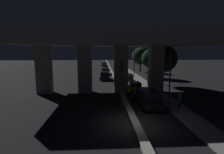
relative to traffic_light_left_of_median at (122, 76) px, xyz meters
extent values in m
plane|color=black|center=(0.70, -3.40, -3.42)|extent=(200.00, 200.00, 0.00)
cube|color=gray|center=(0.70, 31.60, -3.27)|extent=(0.61, 126.00, 0.29)
cube|color=gray|center=(5.73, 24.60, -3.35)|extent=(2.10, 126.00, 0.12)
cube|color=gray|center=(-4.30, 7.61, -0.12)|extent=(1.86, 1.70, 6.59)
cube|color=gray|center=(5.71, 7.61, -0.12)|extent=(1.86, 1.70, 6.59)
cube|color=gray|center=(0.70, 7.61, -0.12)|extent=(1.86, 1.70, 6.59)
cube|color=gray|center=(-9.92, 7.61, -0.12)|extent=(1.86, 1.70, 6.59)
cube|color=gray|center=(0.70, 7.61, 4.14)|extent=(26.26, 12.35, 1.92)
cube|color=#333335|center=(0.70, 7.61, 5.55)|extent=(26.26, 0.40, 0.90)
cylinder|color=black|center=(0.00, -0.10, -0.91)|extent=(0.14, 0.14, 5.01)
cube|color=black|center=(0.00, 0.08, 0.92)|extent=(0.30, 0.28, 0.95)
sphere|color=red|center=(0.00, 0.23, 1.22)|extent=(0.18, 0.18, 0.18)
sphere|color=black|center=(0.00, 0.23, 0.92)|extent=(0.18, 0.18, 0.18)
sphere|color=black|center=(0.00, 0.23, 0.62)|extent=(0.18, 0.18, 0.18)
cylinder|color=black|center=(4.78, -0.10, -0.54)|extent=(0.14, 0.14, 5.75)
cube|color=black|center=(4.78, 0.08, 1.66)|extent=(0.30, 0.28, 0.95)
sphere|color=red|center=(4.78, 0.23, 1.95)|extent=(0.18, 0.18, 0.18)
sphere|color=black|center=(4.78, 0.23, 1.66)|extent=(0.18, 0.18, 0.18)
sphere|color=black|center=(4.78, 0.23, 1.36)|extent=(0.18, 0.18, 0.18)
cylinder|color=#2D2D30|center=(5.20, 21.81, 1.03)|extent=(0.18, 0.18, 8.90)
cylinder|color=#2D2D30|center=(4.29, 21.81, 5.33)|extent=(1.82, 0.10, 0.10)
ellipsoid|color=#F2B759|center=(3.38, 21.81, 5.23)|extent=(0.56, 0.32, 0.24)
cube|color=black|center=(2.92, 0.87, -2.77)|extent=(2.07, 4.70, 0.70)
cube|color=black|center=(2.91, 0.98, -2.03)|extent=(1.79, 3.39, 0.79)
cylinder|color=black|center=(1.93, 2.36, -3.12)|extent=(0.22, 0.59, 0.58)
cylinder|color=black|center=(3.79, 2.43, -3.12)|extent=(0.22, 0.59, 0.58)
cylinder|color=black|center=(2.05, -0.70, -3.12)|extent=(0.22, 0.59, 0.58)
cylinder|color=black|center=(3.90, -0.63, -3.12)|extent=(0.22, 0.59, 0.58)
cube|color=red|center=(2.34, -1.48, -2.74)|extent=(0.18, 0.04, 0.11)
cube|color=red|center=(3.67, -1.43, -2.74)|extent=(0.18, 0.04, 0.11)
cube|color=gold|center=(2.68, 7.53, -2.77)|extent=(1.88, 4.61, 0.67)
cube|color=black|center=(2.69, 7.41, -2.19)|extent=(1.58, 1.87, 0.48)
cylinder|color=black|center=(1.79, 9.00, -3.11)|extent=(0.22, 0.63, 0.62)
cylinder|color=black|center=(3.47, 9.06, -3.11)|extent=(0.22, 0.63, 0.62)
cylinder|color=black|center=(1.90, 6.00, -3.11)|extent=(0.22, 0.63, 0.62)
cylinder|color=black|center=(3.58, 6.06, -3.11)|extent=(0.22, 0.63, 0.62)
cube|color=red|center=(2.16, 5.22, -2.74)|extent=(0.18, 0.04, 0.11)
cube|color=red|center=(3.37, 5.27, -2.74)|extent=(0.18, 0.04, 0.11)
cube|color=black|center=(2.88, 14.88, -2.81)|extent=(1.89, 4.48, 0.62)
cube|color=black|center=(2.88, 14.88, -2.14)|extent=(1.61, 2.71, 0.72)
cylinder|color=black|center=(2.12, 16.37, -3.12)|extent=(0.23, 0.61, 0.60)
cylinder|color=black|center=(3.78, 16.29, -3.12)|extent=(0.23, 0.61, 0.60)
cylinder|color=black|center=(1.99, 13.46, -3.12)|extent=(0.23, 0.61, 0.60)
cylinder|color=black|center=(3.65, 13.39, -3.12)|extent=(0.23, 0.61, 0.60)
cube|color=red|center=(2.19, 12.69, -2.77)|extent=(0.18, 0.04, 0.11)
cube|color=red|center=(3.38, 12.64, -2.77)|extent=(0.18, 0.04, 0.11)
cube|color=#591414|center=(2.47, 22.44, -2.75)|extent=(1.81, 4.46, 0.75)
cube|color=black|center=(2.46, 22.22, -2.10)|extent=(1.54, 2.16, 0.54)
cylinder|color=black|center=(1.70, 23.91, -3.12)|extent=(0.22, 0.59, 0.59)
cylinder|color=black|center=(3.33, 23.86, -3.12)|extent=(0.22, 0.59, 0.59)
cylinder|color=black|center=(1.61, 21.01, -3.12)|extent=(0.22, 0.59, 0.59)
cylinder|color=black|center=(3.24, 20.96, -3.12)|extent=(0.22, 0.59, 0.59)
cube|color=red|center=(1.82, 20.24, -2.71)|extent=(0.18, 0.04, 0.11)
cube|color=red|center=(2.99, 20.21, -2.71)|extent=(0.18, 0.04, 0.11)
cube|color=gold|center=(2.51, 29.71, -2.76)|extent=(1.93, 4.29, 0.67)
cube|color=black|center=(2.50, 29.50, -2.17)|extent=(1.62, 2.09, 0.53)
cylinder|color=black|center=(1.72, 31.14, -3.10)|extent=(0.23, 0.65, 0.64)
cylinder|color=black|center=(3.43, 31.07, -3.10)|extent=(0.23, 0.65, 0.64)
cylinder|color=black|center=(1.60, 28.36, -3.10)|extent=(0.23, 0.65, 0.64)
cylinder|color=black|center=(3.31, 28.29, -3.10)|extent=(0.23, 0.65, 0.64)
cube|color=red|center=(1.81, 27.62, -2.73)|extent=(0.18, 0.04, 0.11)
cube|color=red|center=(3.04, 27.57, -2.73)|extent=(0.18, 0.04, 0.11)
cube|color=black|center=(-1.40, 18.72, -2.84)|extent=(2.06, 4.40, 0.56)
cube|color=black|center=(-1.40, 18.72, -2.17)|extent=(1.76, 2.66, 0.77)
cylinder|color=black|center=(-0.53, 17.26, -3.12)|extent=(0.22, 0.59, 0.58)
cylinder|color=black|center=(-2.37, 17.33, -3.12)|extent=(0.22, 0.59, 0.58)
cylinder|color=black|center=(-0.42, 20.11, -3.12)|extent=(0.22, 0.59, 0.58)
cylinder|color=black|center=(-2.26, 20.18, -3.12)|extent=(0.22, 0.59, 0.58)
cube|color=white|center=(-0.65, 20.86, -2.93)|extent=(0.18, 0.04, 0.11)
cube|color=white|center=(-1.97, 20.92, -2.93)|extent=(0.18, 0.04, 0.11)
cube|color=gold|center=(-1.28, 27.17, -2.78)|extent=(2.00, 4.23, 0.65)
cube|color=black|center=(-1.27, 27.28, -2.19)|extent=(1.71, 1.71, 0.53)
cylinder|color=black|center=(-0.38, 25.77, -3.11)|extent=(0.21, 0.61, 0.61)
cylinder|color=black|center=(-2.24, 25.81, -3.11)|extent=(0.21, 0.61, 0.61)
cylinder|color=black|center=(-0.32, 28.53, -3.11)|extent=(0.21, 0.61, 0.61)
cylinder|color=black|center=(-2.17, 28.57, -3.11)|extent=(0.21, 0.61, 0.61)
cube|color=white|center=(-0.56, 29.26, -2.88)|extent=(0.18, 0.03, 0.11)
cube|color=white|center=(-1.89, 29.29, -2.88)|extent=(0.18, 0.03, 0.11)
cube|color=#515459|center=(-1.17, 37.63, -2.80)|extent=(1.86, 4.79, 0.57)
cube|color=black|center=(-1.18, 37.87, -2.24)|extent=(1.57, 2.32, 0.55)
cylinder|color=black|center=(-0.29, 36.09, -3.08)|extent=(0.22, 0.67, 0.66)
cylinder|color=black|center=(-1.96, 36.04, -3.08)|extent=(0.22, 0.67, 0.66)
cylinder|color=black|center=(-0.39, 39.22, -3.08)|extent=(0.22, 0.67, 0.66)
cylinder|color=black|center=(-2.05, 39.17, -3.08)|extent=(0.22, 0.67, 0.66)
cube|color=white|center=(-0.65, 40.03, -2.88)|extent=(0.18, 0.04, 0.11)
cube|color=white|center=(-1.84, 39.99, -2.88)|extent=(0.18, 0.04, 0.11)
cube|color=black|center=(-1.28, 48.92, -2.70)|extent=(1.95, 4.52, 0.77)
cube|color=black|center=(-1.28, 49.03, -2.09)|extent=(1.65, 1.83, 0.44)
cylinder|color=black|center=(-0.35, 47.47, -3.08)|extent=(0.22, 0.67, 0.66)
cylinder|color=black|center=(-2.13, 47.42, -3.08)|extent=(0.22, 0.67, 0.66)
cylinder|color=black|center=(-0.43, 50.42, -3.08)|extent=(0.22, 0.67, 0.66)
cylinder|color=black|center=(-2.21, 50.37, -3.08)|extent=(0.22, 0.67, 0.66)
cube|color=white|center=(-0.71, 51.18, -2.81)|extent=(0.18, 0.04, 0.11)
cube|color=white|center=(-1.98, 51.14, -2.81)|extent=(0.18, 0.04, 0.11)
cylinder|color=black|center=(1.70, 3.94, -3.12)|extent=(0.10, 0.59, 0.59)
cylinder|color=black|center=(1.75, 2.78, -3.12)|extent=(0.12, 0.59, 0.59)
cube|color=navy|center=(1.72, 3.36, -2.90)|extent=(0.27, 0.89, 0.32)
cylinder|color=navy|center=(1.72, 3.36, -2.51)|extent=(0.33, 0.33, 0.46)
sphere|color=black|center=(1.72, 3.36, -2.16)|extent=(0.24, 0.24, 0.24)
cube|color=red|center=(1.75, 2.73, -2.90)|extent=(0.08, 0.03, 0.08)
cylinder|color=black|center=(1.34, 12.67, -3.15)|extent=(0.12, 0.53, 0.52)
cylinder|color=black|center=(1.24, 11.36, -3.15)|extent=(0.14, 0.53, 0.52)
cube|color=black|center=(1.29, 12.01, -2.93)|extent=(0.32, 1.01, 0.32)
cylinder|color=beige|center=(1.29, 12.01, -2.52)|extent=(0.34, 0.34, 0.50)
sphere|color=silver|center=(1.29, 12.01, -2.15)|extent=(0.24, 0.24, 0.24)
cube|color=red|center=(1.23, 11.31, -2.93)|extent=(0.08, 0.04, 0.08)
cylinder|color=black|center=(5.76, -0.35, -2.91)|extent=(0.26, 0.26, 0.77)
cylinder|color=#26593F|center=(5.76, -0.35, -2.20)|extent=(0.31, 0.31, 0.65)
sphere|color=tan|center=(5.76, -0.35, -1.77)|extent=(0.21, 0.21, 0.21)
cylinder|color=#38281C|center=(8.46, 12.36, -2.01)|extent=(0.31, 0.31, 2.82)
sphere|color=black|center=(8.46, 12.36, 1.14)|extent=(4.64, 4.64, 4.64)
cylinder|color=#2D2116|center=(8.81, 21.37, -2.07)|extent=(0.28, 0.28, 2.69)
sphere|color=black|center=(8.81, 21.37, 0.84)|extent=(4.15, 4.15, 4.15)
cylinder|color=#38281C|center=(8.81, 32.04, -2.07)|extent=(0.42, 0.42, 2.68)
sphere|color=black|center=(8.81, 32.04, 1.04)|extent=(4.72, 4.72, 4.72)
camera|label=1|loc=(-1.88, -16.78, 2.44)|focal=28.00mm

